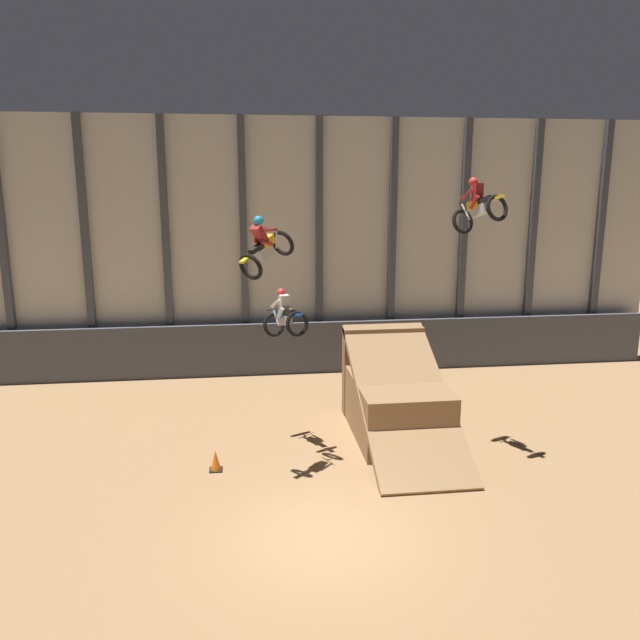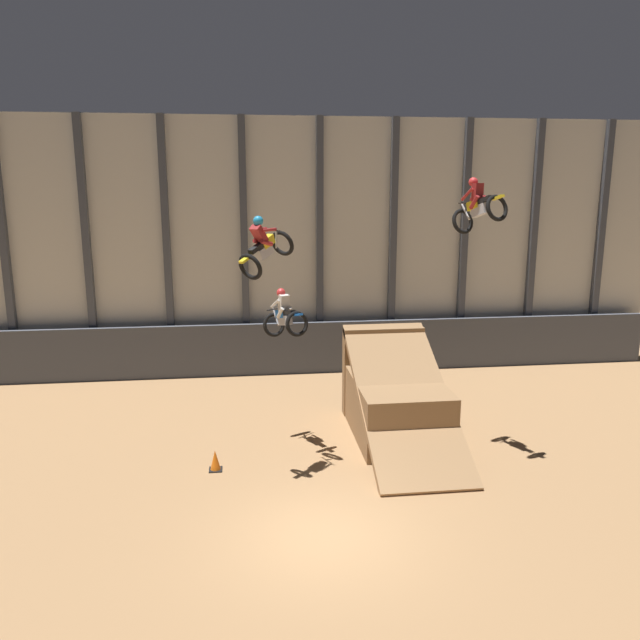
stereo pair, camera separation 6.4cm
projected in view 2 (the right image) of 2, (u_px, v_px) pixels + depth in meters
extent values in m
plane|color=#9E754C|center=(323.00, 536.00, 13.92)|extent=(60.00, 60.00, 0.00)
cube|color=beige|center=(282.00, 248.00, 25.34)|extent=(32.00, 0.12, 10.29)
cube|color=#3D424C|center=(5.00, 252.00, 23.85)|extent=(0.28, 0.28, 10.29)
cube|color=#3D424C|center=(87.00, 251.00, 24.22)|extent=(0.28, 0.28, 10.29)
cube|color=#3D424C|center=(167.00, 250.00, 24.59)|extent=(0.28, 0.28, 10.29)
cube|color=#3D424C|center=(244.00, 249.00, 24.96)|extent=(0.28, 0.28, 10.29)
cube|color=#3D424C|center=(320.00, 248.00, 25.33)|extent=(0.28, 0.28, 10.29)
cube|color=#3D424C|center=(393.00, 247.00, 25.70)|extent=(0.28, 0.28, 10.29)
cube|color=#3D424C|center=(464.00, 246.00, 26.07)|extent=(0.28, 0.28, 10.29)
cube|color=#3D424C|center=(533.00, 245.00, 26.44)|extent=(0.28, 0.28, 10.29)
cube|color=#3D424C|center=(600.00, 244.00, 26.81)|extent=(0.28, 0.28, 10.29)
cube|color=#474C56|center=(284.00, 349.00, 25.56)|extent=(31.36, 0.20, 2.15)
cube|color=#966F48|center=(396.00, 406.00, 19.47)|extent=(2.65, 4.25, 1.79)
cube|color=olive|center=(383.00, 370.00, 21.15)|extent=(2.71, 0.50, 2.99)
cube|color=#9E754C|center=(404.00, 398.00, 18.46)|extent=(2.71, 6.15, 3.17)
torus|color=black|center=(282.00, 243.00, 16.69)|extent=(0.78, 0.76, 0.72)
torus|color=black|center=(250.00, 267.00, 15.75)|extent=(0.78, 0.76, 0.72)
cube|color=#B7B7BC|center=(265.00, 251.00, 16.13)|extent=(0.53, 0.55, 0.45)
cube|color=yellow|center=(267.00, 242.00, 16.15)|extent=(0.48, 0.50, 0.38)
cube|color=black|center=(257.00, 248.00, 15.87)|extent=(0.50, 0.53, 0.31)
cube|color=yellow|center=(245.00, 259.00, 15.56)|extent=(0.34, 0.36, 0.18)
cylinder|color=#B7B7BC|center=(276.00, 238.00, 16.46)|extent=(0.09, 0.09, 0.55)
cylinder|color=black|center=(273.00, 230.00, 16.32)|extent=(0.33, 0.60, 0.04)
cube|color=maroon|center=(259.00, 234.00, 15.87)|extent=(0.51, 0.52, 0.50)
sphere|color=#2393CC|center=(258.00, 221.00, 15.78)|extent=(0.42, 0.42, 0.33)
cylinder|color=maroon|center=(259.00, 242.00, 16.10)|extent=(0.37, 0.40, 0.21)
cylinder|color=maroon|center=(266.00, 243.00, 15.97)|extent=(0.37, 0.40, 0.21)
cylinder|color=maroon|center=(260.00, 229.00, 16.11)|extent=(0.41, 0.44, 0.09)
cylinder|color=maroon|center=(269.00, 230.00, 15.93)|extent=(0.41, 0.44, 0.09)
torus|color=black|center=(274.00, 325.00, 18.85)|extent=(0.77, 0.55, 0.74)
torus|color=black|center=(297.00, 324.00, 17.66)|extent=(0.77, 0.55, 0.74)
cube|color=#B7B7BC|center=(285.00, 320.00, 18.21)|extent=(0.41, 0.59, 0.38)
cube|color=blue|center=(282.00, 314.00, 18.34)|extent=(0.39, 0.52, 0.33)
cube|color=black|center=(288.00, 313.00, 18.00)|extent=(0.39, 0.59, 0.23)
cube|color=blue|center=(298.00, 315.00, 17.56)|extent=(0.28, 0.39, 0.13)
cylinder|color=#B7B7BC|center=(276.00, 317.00, 18.68)|extent=(0.20, 0.34, 0.49)
cylinder|color=black|center=(275.00, 309.00, 18.64)|extent=(0.54, 0.43, 0.04)
cube|color=silver|center=(284.00, 303.00, 18.16)|extent=(0.35, 0.33, 0.52)
sphere|color=red|center=(281.00, 293.00, 18.23)|extent=(0.37, 0.39, 0.31)
cylinder|color=silver|center=(280.00, 313.00, 18.16)|extent=(0.26, 0.38, 0.38)
cylinder|color=silver|center=(288.00, 312.00, 18.28)|extent=(0.26, 0.38, 0.38)
cylinder|color=silver|center=(275.00, 304.00, 18.28)|extent=(0.28, 0.47, 0.34)
cylinder|color=silver|center=(285.00, 302.00, 18.45)|extent=(0.28, 0.47, 0.34)
torus|color=black|center=(463.00, 222.00, 17.81)|extent=(0.80, 0.57, 0.73)
torus|color=black|center=(497.00, 208.00, 16.57)|extent=(0.80, 0.57, 0.73)
cube|color=#B7B7BC|center=(480.00, 210.00, 17.15)|extent=(0.38, 0.61, 0.43)
cube|color=yellow|center=(474.00, 205.00, 17.31)|extent=(0.36, 0.53, 0.36)
cube|color=black|center=(484.00, 200.00, 16.96)|extent=(0.35, 0.59, 0.28)
cube|color=yellow|center=(498.00, 197.00, 16.49)|extent=(0.26, 0.39, 0.17)
cylinder|color=#B7B7BC|center=(465.00, 212.00, 17.66)|extent=(0.19, 0.39, 0.46)
cylinder|color=black|center=(465.00, 203.00, 17.64)|extent=(0.54, 0.44, 0.04)
cube|color=maroon|center=(478.00, 192.00, 17.15)|extent=(0.33, 0.27, 0.50)
sphere|color=red|center=(473.00, 182.00, 17.26)|extent=(0.36, 0.40, 0.33)
cylinder|color=maroon|center=(474.00, 202.00, 17.13)|extent=(0.22, 0.36, 0.40)
cylinder|color=maroon|center=(481.00, 202.00, 17.24)|extent=(0.22, 0.36, 0.40)
cylinder|color=maroon|center=(467.00, 194.00, 17.29)|extent=(0.24, 0.46, 0.38)
cylinder|color=maroon|center=(476.00, 194.00, 17.44)|extent=(0.24, 0.46, 0.38)
cube|color=black|center=(216.00, 470.00, 17.14)|extent=(0.36, 0.36, 0.03)
cone|color=orange|center=(215.00, 460.00, 17.08)|extent=(0.28, 0.28, 0.55)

